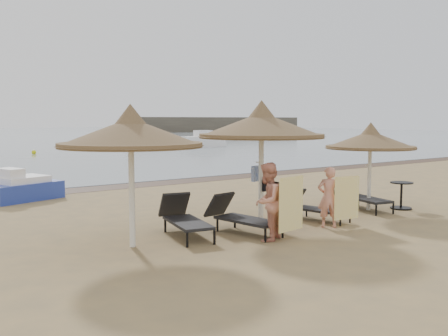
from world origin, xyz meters
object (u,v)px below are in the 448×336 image
Objects in this scene: palapa_left at (131,133)px; palapa_center at (261,126)px; lounger_near_right at (313,207)px; side_table at (401,196)px; palapa_right at (370,140)px; lounger_near_left at (239,216)px; person_right at (329,192)px; lounger_far_left at (184,217)px; person_left at (268,195)px; pedal_boat at (22,188)px; lounger_far_right at (360,195)px.

palapa_center reaches higher than palapa_left.
side_table is (3.18, -0.39, 0.03)m from lounger_near_right.
palapa_left is 7.20m from palapa_right.
palapa_center is 2.25m from lounger_near_left.
palapa_left is 1.66× the size of lounger_near_right.
palapa_center is 3.78m from palapa_right.
palapa_center is 1.81× the size of person_right.
person_right is at bearing -11.06° from lounger_far_left.
lounger_near_left is at bearing -5.48° from palapa_left.
person_right is at bearing -127.57° from lounger_near_right.
person_right is at bearing 154.54° from person_left.
palapa_right reaches higher than pedal_boat.
lounger_far_right is at bearing -119.55° from person_right.
pedal_boat reaches higher than lounger_far_right.
person_left is at bearing -24.91° from palapa_left.
side_table is at bearing 157.46° from person_left.
palapa_right reaches higher than lounger_far_left.
palapa_left is at bearing -166.65° from lounger_far_right.
lounger_far_left is at bearing 172.42° from side_table.
lounger_near_right is at bearing -78.41° from person_right.
pedal_boat is (-2.79, 7.68, 0.00)m from lounger_near_left.
person_right is (2.03, -0.84, 0.46)m from lounger_near_left.
lounger_far_right is at bearing 142.11° from side_table.
lounger_far_right is (3.72, 0.02, -2.01)m from palapa_center.
palapa_right is 1.61m from lounger_far_right.
person_right is at bearing -31.20° from lounger_near_left.
person_right is (-2.63, -1.19, 0.45)m from lounger_far_right.
lounger_near_left is at bearing -12.40° from lounger_far_left.
lounger_far_right is at bearing -62.53° from pedal_boat.
palapa_center is 2.13m from person_left.
pedal_boat is at bearing 116.93° from palapa_center.
side_table is at bearing -61.85° from pedal_boat.
palapa_right is 1.23× the size of lounger_far_right.
lounger_far_left is 0.81× the size of pedal_boat.
palapa_left is 1.40× the size of lounger_far_left.
palapa_center is 1.49× the size of lounger_far_right.
lounger_near_right is (3.56, -0.51, -0.06)m from lounger_far_left.
lounger_far_left is at bearing 175.33° from palapa_right.
side_table is 0.30× the size of pedal_boat.
palapa_left is 4.89m from person_right.
side_table is (0.92, -0.42, -1.61)m from palapa_right.
lounger_far_left is 6.80m from side_table.
person_right reaches higher than lounger_far_left.
palapa_right is 1.44× the size of lounger_near_right.
lounger_near_left is 1.18× the size of person_right.
pedal_boat is (-3.73, 7.34, -2.01)m from palapa_center.
lounger_far_right is at bearing 93.32° from palapa_right.
person_left is (-5.56, -0.57, 0.60)m from side_table.
person_right is (2.00, 0.10, -0.12)m from person_left.
palapa_right is at bearing -4.42° from palapa_center.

